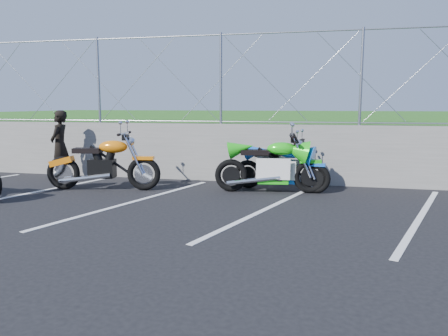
% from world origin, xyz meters
% --- Properties ---
extents(ground, '(90.00, 90.00, 0.00)m').
position_xyz_m(ground, '(0.00, 0.00, 0.00)').
color(ground, black).
rests_on(ground, ground).
extents(retaining_wall, '(30.00, 0.22, 1.30)m').
position_xyz_m(retaining_wall, '(0.00, 3.50, 0.65)').
color(retaining_wall, slate).
rests_on(retaining_wall, ground).
extents(grass_field, '(30.00, 20.00, 1.30)m').
position_xyz_m(grass_field, '(0.00, 13.50, 0.65)').
color(grass_field, '#205216').
rests_on(grass_field, ground).
extents(chain_link_fence, '(28.00, 0.03, 2.00)m').
position_xyz_m(chain_link_fence, '(0.00, 3.50, 2.30)').
color(chain_link_fence, gray).
rests_on(chain_link_fence, retaining_wall).
extents(parking_lines, '(18.29, 4.31, 0.01)m').
position_xyz_m(parking_lines, '(1.20, 1.00, 0.00)').
color(parking_lines, silver).
rests_on(parking_lines, ground).
extents(naked_orange, '(2.34, 0.79, 1.17)m').
position_xyz_m(naked_orange, '(-1.04, 1.86, 0.50)').
color(naked_orange, black).
rests_on(naked_orange, ground).
extents(sportbike_green, '(2.21, 0.79, 1.15)m').
position_xyz_m(sportbike_green, '(2.30, 2.38, 0.49)').
color(sportbike_green, black).
rests_on(sportbike_green, ground).
extents(sportbike_blue, '(1.98, 0.71, 1.03)m').
position_xyz_m(sportbike_blue, '(2.49, 2.60, 0.45)').
color(sportbike_blue, black).
rests_on(sportbike_blue, ground).
extents(person_standing, '(0.48, 0.64, 1.60)m').
position_xyz_m(person_standing, '(-2.65, 2.77, 0.80)').
color(person_standing, black).
rests_on(person_standing, ground).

